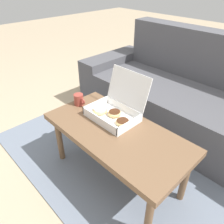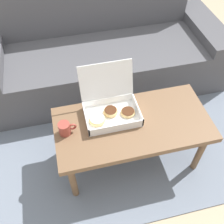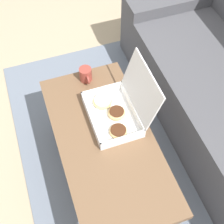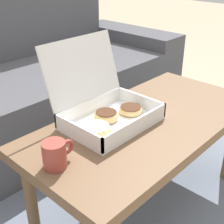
{
  "view_description": "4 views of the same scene",
  "coord_description": "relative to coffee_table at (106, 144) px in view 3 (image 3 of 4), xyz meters",
  "views": [
    {
      "loc": [
        0.78,
        -0.91,
        1.31
      ],
      "look_at": [
        -0.12,
        -0.05,
        0.49
      ],
      "focal_mm": 35.0,
      "sensor_mm": 36.0,
      "label": 1
    },
    {
      "loc": [
        -0.37,
        -1.08,
        1.75
      ],
      "look_at": [
        -0.12,
        -0.05,
        0.49
      ],
      "focal_mm": 42.0,
      "sensor_mm": 36.0,
      "label": 2
    },
    {
      "loc": [
        0.77,
        -0.36,
        1.82
      ],
      "look_at": [
        -0.12,
        -0.05,
        0.49
      ],
      "focal_mm": 50.0,
      "sensor_mm": 36.0,
      "label": 3
    },
    {
      "loc": [
        -0.86,
        -0.74,
        1.02
      ],
      "look_at": [
        -0.12,
        -0.05,
        0.49
      ],
      "focal_mm": 50.0,
      "sensor_mm": 36.0,
      "label": 4
    }
  ],
  "objects": [
    {
      "name": "ground_plane",
      "position": [
        0.0,
        0.13,
        -0.39
      ],
      "size": [
        12.0,
        12.0,
        0.0
      ],
      "primitive_type": "plane",
      "color": "tan"
    },
    {
      "name": "area_rug",
      "position": [
        0.0,
        0.43,
        -0.38
      ],
      "size": [
        2.23,
        1.82,
        0.01
      ],
      "primitive_type": "cube",
      "color": "slate",
      "rests_on": "ground_plane"
    },
    {
      "name": "coffee_table",
      "position": [
        0.0,
        0.0,
        0.0
      ],
      "size": [
        0.99,
        0.49,
        0.44
      ],
      "color": "brown",
      "rests_on": "ground_plane"
    },
    {
      "name": "pastry_box",
      "position": [
        -0.12,
        0.11,
        0.11
      ],
      "size": [
        0.34,
        0.31,
        0.3
      ],
      "color": "white",
      "rests_on": "coffee_table"
    },
    {
      "name": "coffee_mug",
      "position": [
        -0.42,
        0.02,
        0.09
      ],
      "size": [
        0.11,
        0.07,
        0.09
      ],
      "color": "#993D33",
      "rests_on": "coffee_table"
    }
  ]
}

